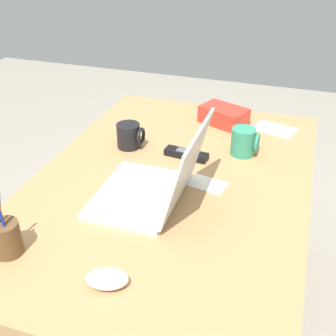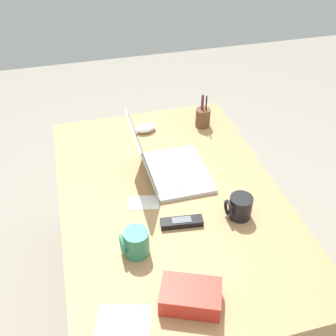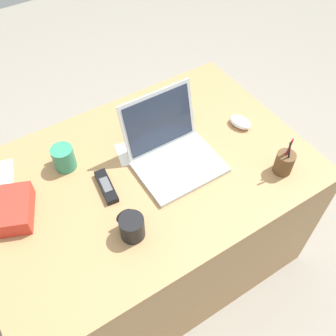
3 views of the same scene
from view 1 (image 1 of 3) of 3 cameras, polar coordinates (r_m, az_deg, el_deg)
ground_plane at (r=1.87m, az=0.30°, el=-20.28°), size 6.00×6.00×0.00m
desk at (r=1.61m, az=0.34°, el=-12.32°), size 1.31×0.88×0.71m
laptop at (r=1.26m, az=-1.87°, el=-2.37°), size 0.32×0.31×0.26m
computer_mouse at (r=1.03m, az=-8.22°, el=-14.35°), size 0.09×0.11×0.04m
coffee_mug_white at (r=1.54m, az=10.10°, el=3.46°), size 0.09×0.10×0.10m
coffee_mug_tall at (r=1.57m, az=-5.16°, el=4.31°), size 0.09×0.10×0.09m
cordless_phone at (r=1.51m, az=2.44°, el=1.86°), size 0.06×0.16×0.03m
pen_holder at (r=1.15m, az=-20.71°, el=-8.68°), size 0.07×0.07×0.18m
snack_bag at (r=1.77m, az=7.43°, el=6.93°), size 0.18×0.21×0.07m
paper_note_near_laptop at (r=1.37m, az=5.20°, el=-2.13°), size 0.10×0.14×0.00m
paper_note_left at (r=1.77m, az=13.98°, el=5.03°), size 0.15×0.18×0.00m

